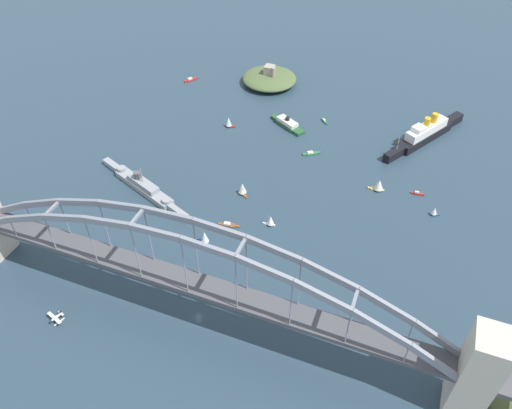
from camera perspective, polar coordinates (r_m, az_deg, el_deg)
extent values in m
plane|color=#283D4C|center=(254.17, -6.63, -12.69)|extent=(1400.00, 1400.00, 0.00)
cube|color=beige|center=(224.60, 23.91, -17.38)|extent=(14.33, 15.64, 51.44)
cube|color=#47474C|center=(233.34, -7.13, -9.02)|extent=(233.37, 12.46, 2.40)
cube|color=gray|center=(259.38, -24.89, -1.43)|extent=(25.28, 1.80, 12.92)
cube|color=gray|center=(239.38, -21.25, -1.45)|extent=(24.96, 1.80, 10.18)
cube|color=gray|center=(222.42, -16.81, -1.99)|extent=(24.61, 1.80, 7.42)
cube|color=gray|center=(209.02, -11.57, -3.15)|extent=(24.24, 1.80, 4.62)
cube|color=gray|center=(199.76, -5.60, -4.99)|extent=(24.24, 1.80, 4.62)
cube|color=gray|center=(195.25, 0.89, -7.46)|extent=(24.61, 1.80, 7.42)
cube|color=gray|center=(195.93, 7.58, -10.41)|extent=(24.96, 1.80, 10.18)
cube|color=gray|center=(201.99, 14.11, -13.62)|extent=(25.28, 1.80, 12.92)
cube|color=gray|center=(213.31, 20.14, -16.85)|extent=(25.56, 1.80, 15.63)
cube|color=gray|center=(286.92, -26.39, -0.38)|extent=(25.56, 1.80, 15.63)
cube|color=gray|center=(264.68, -23.39, 0.13)|extent=(25.28, 1.80, 12.92)
cube|color=gray|center=(245.11, -19.71, 0.24)|extent=(24.96, 1.80, 10.18)
cube|color=gray|center=(228.58, -15.28, -0.16)|extent=(24.61, 1.80, 7.42)
cube|color=gray|center=(215.56, -10.10, -1.18)|extent=(24.24, 1.80, 4.62)
cube|color=gray|center=(206.60, -4.27, -2.86)|extent=(24.24, 1.80, 4.62)
cube|color=gray|center=(202.24, 2.01, -5.18)|extent=(24.61, 1.80, 7.42)
cube|color=gray|center=(202.89, 8.44, -8.03)|extent=(24.96, 1.80, 10.18)
cube|color=gray|center=(208.75, 14.68, -11.19)|extent=(25.28, 1.80, 12.92)
cube|color=gray|center=(219.72, 20.45, -14.43)|extent=(25.56, 1.80, 15.63)
cube|color=gray|center=(251.51, -22.42, -0.50)|extent=(1.40, 11.22, 1.40)
cube|color=gray|center=(218.13, -13.54, -1.46)|extent=(1.40, 11.22, 1.40)
cube|color=gray|center=(200.04, -1.78, -4.96)|extent=(1.40, 11.22, 1.40)
cube|color=gray|center=(201.40, 11.27, -10.71)|extent=(1.40, 11.22, 1.40)
cube|color=gray|center=(223.60, 23.01, -17.15)|extent=(1.40, 11.22, 1.40)
cylinder|color=gray|center=(273.84, -26.10, -2.40)|extent=(0.56, 0.56, 11.61)
cylinder|color=gray|center=(278.86, -24.65, -0.91)|extent=(0.56, 0.56, 11.61)
cylinder|color=gray|center=(255.82, -22.54, -3.07)|extent=(0.56, 0.56, 21.57)
cylinder|color=gray|center=(261.19, -21.07, -1.45)|extent=(0.56, 0.56, 21.57)
cylinder|color=gray|center=(239.94, -18.39, -4.05)|extent=(0.56, 0.56, 28.68)
cylinder|color=gray|center=(245.66, -16.92, -2.30)|extent=(0.56, 0.56, 28.68)
cylinder|color=gray|center=(226.61, -13.61, -5.37)|extent=(0.56, 0.56, 32.95)
cylinder|color=gray|center=(232.65, -12.19, -3.49)|extent=(0.56, 0.56, 32.95)
cylinder|color=gray|center=(216.23, -8.21, -7.06)|extent=(0.56, 0.56, 34.37)
cylinder|color=gray|center=(222.56, -6.89, -5.03)|extent=(0.56, 0.56, 34.37)
cylinder|color=gray|center=(209.25, -2.28, -9.07)|extent=(0.56, 0.56, 32.95)
cylinder|color=gray|center=(215.78, -1.11, -6.89)|extent=(0.56, 0.56, 32.95)
cylinder|color=gray|center=(206.01, 4.03, -11.31)|extent=(0.56, 0.56, 28.68)
cylinder|color=gray|center=(212.64, 4.99, -9.02)|extent=(0.56, 0.56, 28.68)
cylinder|color=gray|center=(206.75, 10.51, -13.68)|extent=(0.56, 0.56, 21.57)
cylinder|color=gray|center=(213.36, 11.22, -11.31)|extent=(0.56, 0.56, 21.57)
cylinder|color=gray|center=(211.48, 16.90, -16.04)|extent=(0.56, 0.56, 11.61)
cylinder|color=gray|center=(217.95, 17.34, -13.64)|extent=(0.56, 0.56, 11.61)
cube|color=black|center=(379.18, 18.78, 7.42)|extent=(33.78, 49.10, 6.20)
cube|color=black|center=(354.81, 15.55, 5.58)|extent=(13.09, 17.42, 6.20)
cube|color=black|center=(404.94, 21.63, 9.01)|extent=(14.03, 17.95, 6.20)
cube|color=white|center=(375.84, 18.99, 8.19)|extent=(26.18, 37.31, 6.31)
cube|color=white|center=(365.53, 18.18, 8.27)|extent=(10.52, 10.93, 3.20)
cylinder|color=gold|center=(371.01, 19.04, 8.92)|extent=(4.39, 4.39, 6.72)
cylinder|color=gold|center=(377.51, 19.81, 9.33)|extent=(4.39, 4.39, 6.72)
cylinder|color=tan|center=(351.70, 16.00, 6.75)|extent=(0.50, 0.50, 10.00)
cube|color=gray|center=(323.93, -12.73, 1.87)|extent=(49.69, 26.11, 3.99)
cube|color=gray|center=(302.70, -8.89, -0.91)|extent=(16.92, 9.59, 3.99)
cube|color=gray|center=(347.09, -16.09, 4.29)|extent=(17.19, 10.27, 3.99)
cube|color=gray|center=(321.58, -12.83, 2.37)|extent=(25.75, 15.33, 3.43)
cylinder|color=gray|center=(307.05, -10.22, 0.43)|extent=(5.72, 5.72, 2.20)
cylinder|color=gray|center=(337.80, -15.18, 3.98)|extent=(5.72, 5.72, 2.20)
cylinder|color=gray|center=(317.41, -13.01, 3.30)|extent=(0.60, 0.60, 10.00)
cylinder|color=#4C4C51|center=(322.55, -13.48, 3.29)|extent=(4.49, 4.49, 4.40)
cube|color=#23512D|center=(375.87, 3.60, 9.13)|extent=(20.33, 16.36, 2.50)
cube|color=#23512D|center=(383.72, 2.34, 9.95)|extent=(8.24, 7.97, 2.50)
cube|color=#23512D|center=(368.29, 4.91, 8.27)|extent=(8.80, 8.93, 2.50)
cube|color=beige|center=(374.42, 3.62, 9.47)|extent=(18.37, 14.54, 2.84)
cylinder|color=black|center=(373.00, 3.64, 9.81)|extent=(3.17, 3.17, 2.40)
ellipsoid|color=#4C6038|center=(429.14, 1.55, 14.26)|extent=(45.29, 44.58, 9.12)
cube|color=#9E937F|center=(425.84, 1.56, 15.10)|extent=(8.00, 8.00, 8.68)
cylinder|color=gray|center=(421.39, 1.99, 14.84)|extent=(3.60, 3.60, 9.55)
cylinder|color=#B7B7B2|center=(268.36, -21.64, -12.41)|extent=(2.62, 5.85, 0.90)
cylinder|color=#B7B7B2|center=(270.34, -22.03, -12.02)|extent=(2.62, 5.85, 0.90)
cylinder|color=black|center=(267.51, -21.70, -12.27)|extent=(0.14, 0.14, 1.31)
cylinder|color=black|center=(269.50, -22.09, -11.88)|extent=(0.14, 0.14, 1.31)
ellipsoid|color=silver|center=(267.48, -21.97, -11.91)|extent=(3.26, 6.66, 1.36)
cylinder|color=black|center=(266.95, -22.48, -12.28)|extent=(1.47, 1.15, 1.29)
cube|color=silver|center=(266.89, -22.14, -11.94)|extent=(9.99, 4.61, 0.20)
cube|color=silver|center=(267.92, -21.47, -11.54)|extent=(3.93, 2.18, 0.12)
cube|color=black|center=(266.94, -21.54, -11.37)|extent=(0.44, 1.09, 1.50)
cube|color=silver|center=(294.18, 1.49, -2.27)|extent=(4.65, 2.13, 0.88)
cube|color=silver|center=(294.76, 0.92, -2.15)|extent=(1.57, 0.92, 0.88)
cube|color=silver|center=(293.64, 2.05, -2.39)|extent=(1.58, 1.08, 0.88)
cylinder|color=tan|center=(291.39, 1.43, -1.68)|extent=(0.16, 0.16, 7.30)
cone|color=white|center=(291.40, 1.68, -1.79)|extent=(4.44, 4.44, 5.84)
cube|color=#2D6B3D|center=(348.94, 6.38, 5.83)|extent=(8.11, 6.81, 1.19)
cube|color=#2D6B3D|center=(350.34, 7.18, 5.92)|extent=(3.08, 2.86, 1.19)
cube|color=#2D6B3D|center=(347.61, 5.58, 5.74)|extent=(3.27, 3.15, 1.19)
cube|color=beige|center=(348.03, 6.25, 5.96)|extent=(4.58, 4.22, 1.02)
cube|color=brown|center=(314.00, -1.46, 1.21)|extent=(5.82, 5.24, 0.82)
cube|color=brown|center=(311.49, -1.12, 0.81)|extent=(2.09, 1.94, 0.82)
cube|color=brown|center=(316.55, -1.80, 1.61)|extent=(2.21, 2.09, 0.82)
cylinder|color=tan|center=(310.62, -1.43, 1.81)|extent=(0.16, 0.16, 8.53)
cone|color=silver|center=(312.01, -1.58, 1.92)|extent=(7.40, 7.40, 6.83)
cube|color=#234C8C|center=(285.79, -6.04, -4.25)|extent=(5.33, 2.97, 0.94)
cube|color=#234C8C|center=(287.20, -6.62, -4.01)|extent=(1.81, 1.27, 0.94)
cube|color=#234C8C|center=(284.42, -5.47, -4.48)|extent=(1.83, 1.48, 0.94)
cylinder|color=tan|center=(282.38, -6.19, -3.52)|extent=(0.16, 0.16, 9.01)
cone|color=white|center=(282.09, -5.93, -3.69)|extent=(5.16, 5.16, 7.21)
cube|color=#B2231E|center=(375.33, -3.00, 8.95)|extent=(5.01, 2.97, 0.84)
cube|color=#B2231E|center=(374.79, -2.53, 8.91)|extent=(1.72, 1.22, 0.84)
cube|color=#B2231E|center=(375.90, -3.47, 8.98)|extent=(1.76, 1.40, 0.84)
cylinder|color=tan|center=(372.71, -2.97, 9.54)|extent=(0.16, 0.16, 8.48)
cone|color=white|center=(373.18, -3.17, 9.50)|extent=(5.12, 5.12, 6.79)
cube|color=#B2231E|center=(330.18, 18.06, 1.18)|extent=(5.04, 2.12, 1.07)
cube|color=#B2231E|center=(330.49, 18.61, 1.07)|extent=(1.71, 1.08, 1.07)
cube|color=#B2231E|center=(329.89, 17.50, 1.30)|extent=(1.72, 1.28, 1.07)
cube|color=beige|center=(329.44, 17.99, 1.35)|extent=(2.56, 1.58, 1.11)
cube|color=gold|center=(326.61, 13.59, 1.73)|extent=(6.50, 3.38, 0.90)
cube|color=gold|center=(326.62, 12.87, 1.88)|extent=(2.19, 1.48, 0.90)
cube|color=gold|center=(326.65, 14.32, 1.58)|extent=(2.21, 1.74, 0.90)
cylinder|color=tan|center=(323.64, 13.64, 2.38)|extent=(0.16, 0.16, 8.50)
cone|color=silver|center=(323.92, 13.94, 2.26)|extent=(6.16, 6.16, 6.80)
cube|color=#2D6B3D|center=(383.86, 7.86, 9.44)|extent=(4.91, 4.96, 1.04)
cube|color=#2D6B3D|center=(381.44, 8.11, 9.18)|extent=(1.92, 1.94, 1.04)
cube|color=#2D6B3D|center=(386.28, 7.61, 9.70)|extent=(2.07, 2.08, 1.04)
cube|color=beige|center=(383.78, 7.82, 9.61)|extent=(2.85, 2.87, 0.91)
cube|color=brown|center=(294.11, -3.15, -2.36)|extent=(8.12, 4.21, 0.80)
cube|color=brown|center=(293.14, -2.17, -2.50)|extent=(2.81, 2.04, 0.80)
cube|color=brown|center=(295.16, -4.12, -2.21)|extent=(2.87, 2.36, 0.80)
cube|color=beige|center=(293.63, -3.34, -2.20)|extent=(4.21, 2.98, 1.09)
cube|color=#B2231E|center=(438.87, -7.46, 14.01)|extent=(6.57, 7.75, 1.25)
cube|color=#B2231E|center=(440.81, -6.88, 14.21)|extent=(2.68, 2.93, 1.25)
cube|color=#B2231E|center=(436.97, -8.06, 13.82)|extent=(2.93, 3.10, 1.25)
cube|color=beige|center=(437.92, -7.59, 14.12)|extent=(3.97, 4.35, 1.27)
cube|color=#234C8C|center=(318.92, 19.82, -1.08)|extent=(4.18, 2.81, 0.91)
cube|color=#234C8C|center=(319.65, 20.26, -1.10)|extent=(1.45, 1.14, 0.91)
cube|color=#234C8C|center=(318.20, 19.38, -1.06)|extent=(1.50, 1.29, 0.91)
cylinder|color=tan|center=(316.93, 20.01, -0.66)|extent=(0.16, 0.16, 5.52)
cone|color=silver|center=(316.79, 19.80, -0.69)|extent=(4.37, 4.37, 4.42)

